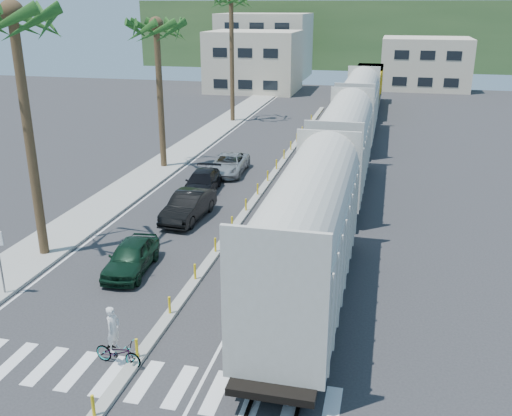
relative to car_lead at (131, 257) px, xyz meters
The scene contains 15 objects.
ground 6.26m from the car_lead, 59.55° to the right, with size 140.00×140.00×0.00m, color #28282B.
sidewalk 20.37m from the car_lead, 105.24° to the left, with size 3.00×90.00×0.15m, color gray.
rails 24.07m from the car_lead, 70.21° to the left, with size 1.56×100.00×0.06m.
median 14.95m from the car_lead, 77.83° to the left, with size 0.45×60.00×0.85m.
crosswalk 8.03m from the car_lead, 66.82° to the right, with size 14.00×2.20×0.01m, color silver.
lane_markings 19.68m from the car_lead, 87.09° to the left, with size 9.42×90.00×0.01m.
freight_train 21.09m from the car_lead, 67.13° to the left, with size 3.00×60.94×5.85m.
palm_trees 20.67m from the car_lead, 105.93° to the left, with size 3.50×37.20×13.75m.
buildings 66.48m from the car_lead, 92.82° to the left, with size 38.00×27.00×10.00m.
hillside 94.84m from the car_lead, 88.09° to the left, with size 80.00×20.00×12.00m, color #385628.
car_lead is the anchor object (origin of this frame).
car_second 6.88m from the car_lead, 87.72° to the left, with size 1.95×4.83×1.56m, color black.
car_third 11.62m from the car_lead, 92.48° to the left, with size 2.34×4.89×1.37m, color black.
car_rear 16.28m from the car_lead, 90.17° to the left, with size 2.48×5.04×1.38m, color #A3A5A8.
cyclist 7.17m from the car_lead, 68.77° to the right, with size 1.12×1.93×2.16m.
Camera 1 is at (7.71, -16.13, 11.46)m, focal length 40.00 mm.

